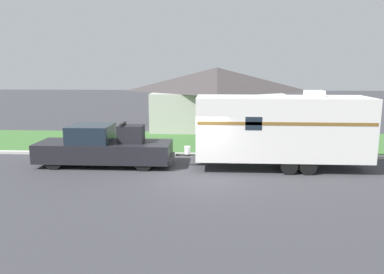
% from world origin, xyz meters
% --- Properties ---
extents(ground_plane, '(120.00, 120.00, 0.00)m').
position_xyz_m(ground_plane, '(0.00, 0.00, 0.00)').
color(ground_plane, '#38383D').
extents(curb_strip, '(80.00, 0.30, 0.14)m').
position_xyz_m(curb_strip, '(0.00, 3.75, 0.07)').
color(curb_strip, beige).
rests_on(curb_strip, ground_plane).
extents(lawn_strip, '(80.00, 7.00, 0.03)m').
position_xyz_m(lawn_strip, '(0.00, 7.40, 0.01)').
color(lawn_strip, '#3D6B33').
rests_on(lawn_strip, ground_plane).
extents(house_across_street, '(10.00, 7.63, 4.53)m').
position_xyz_m(house_across_street, '(0.88, 13.48, 2.35)').
color(house_across_street, '#B2B2A8').
rests_on(house_across_street, ground_plane).
extents(pickup_truck, '(6.34, 2.02, 2.03)m').
position_xyz_m(pickup_truck, '(-4.47, 1.65, 0.86)').
color(pickup_truck, black).
rests_on(pickup_truck, ground_plane).
extents(travel_trailer, '(8.61, 2.41, 3.55)m').
position_xyz_m(travel_trailer, '(3.73, 1.65, 1.87)').
color(travel_trailer, black).
rests_on(travel_trailer, ground_plane).
extents(mailbox, '(0.48, 0.20, 1.27)m').
position_xyz_m(mailbox, '(2.59, 4.83, 0.98)').
color(mailbox, brown).
rests_on(mailbox, ground_plane).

